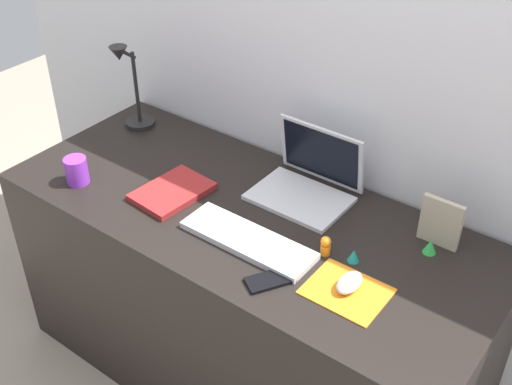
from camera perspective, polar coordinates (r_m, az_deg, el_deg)
ground_plane at (r=2.50m, az=-0.72°, el=-15.42°), size 6.00×6.00×0.00m
back_wall at (r=2.19m, az=5.06°, el=5.04°), size 2.78×0.05×1.68m
desk at (r=2.23m, az=-0.79°, el=-9.37°), size 1.58×0.66×0.74m
laptop at (r=2.05m, az=4.69°, el=1.25°), size 0.30×0.24×0.21m
keyboard at (r=1.87m, az=-0.72°, el=-4.21°), size 0.41×0.13×0.02m
mousepad at (r=1.74m, az=7.97°, el=-8.59°), size 0.21×0.17×0.00m
mouse at (r=1.73m, az=8.22°, el=-7.85°), size 0.06×0.10×0.03m
cell_phone at (r=1.75m, az=1.21°, el=-7.71°), size 0.12×0.14×0.01m
desk_lamp at (r=2.40m, az=-10.95°, el=8.90°), size 0.11×0.15×0.33m
notebook_pad at (r=2.08m, az=-7.36°, el=0.07°), size 0.19×0.25×0.02m
picture_frame at (r=1.90m, az=15.93°, el=-2.55°), size 0.12×0.02×0.15m
coffee_mug at (r=2.18m, az=-15.49°, el=1.87°), size 0.07×0.07×0.09m
toy_figurine_orange at (r=1.83m, az=6.14°, el=-4.65°), size 0.03×0.03×0.06m
toy_figurine_green at (r=1.89m, az=15.05°, el=-4.60°), size 0.04×0.04×0.04m
toy_figurine_teal at (r=1.82m, az=8.57°, el=-5.51°), size 0.03×0.03×0.04m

